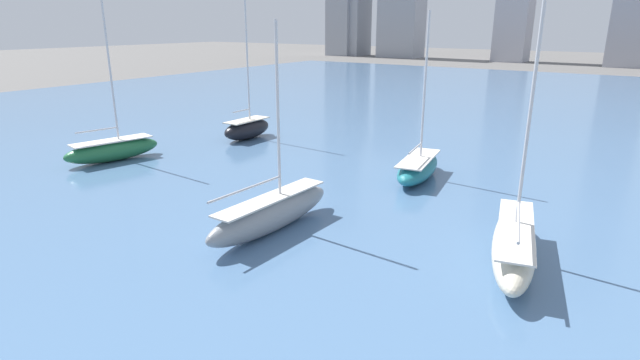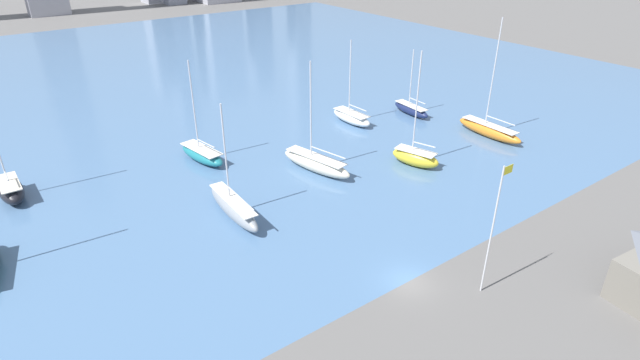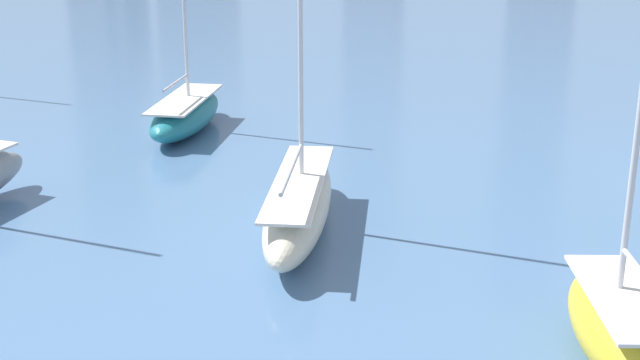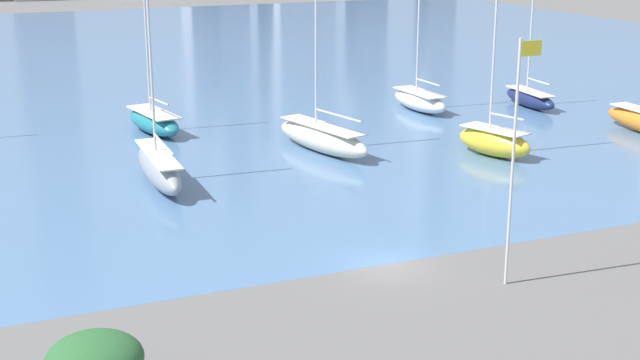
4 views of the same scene
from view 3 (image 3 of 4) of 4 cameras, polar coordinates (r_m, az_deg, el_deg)
The scene contains 4 objects.
harbor_water at distance 79.11m, azimuth 6.42°, elevation 9.52°, with size 180.00×140.00×0.00m.
sailboat_yellow at distance 25.35m, azimuth 18.71°, elevation -8.85°, with size 4.16×6.83×14.72m.
sailboat_teal at distance 46.60m, azimuth -8.61°, elevation 4.23°, with size 3.95×8.80×13.23m.
sailboat_cream at distance 32.68m, azimuth -1.35°, elevation -1.60°, with size 4.55×10.90×13.90m.
Camera 3 is at (16.57, -6.34, 12.47)m, focal length 50.00 mm.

